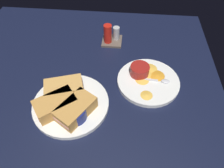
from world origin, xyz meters
TOP-DOWN VIEW (x-y plane):
  - ground_plane at (0.00, 0.00)cm, footprint 110.00×110.00cm
  - plate_sandwich_main at (0.07, -8.64)cm, footprint 26.26×26.26cm
  - sandwich_half_near at (-2.86, -4.60)cm, footprint 14.77×11.24cm
  - sandwich_half_far at (-3.97, -11.57)cm, footprint 14.92×14.00cm
  - sandwich_half_extra at (3.00, -12.67)cm, footprint 13.32×15.05cm
  - ramekin_dark_sauce at (2.75, -13.90)cm, footprint 7.96×7.96cm
  - spoon_by_dark_ramekin at (-1.49, -9.61)cm, footprint 7.99×8.06cm
  - plate_chips_companion at (26.92, 4.44)cm, footprint 23.55×23.55cm
  - ramekin_light_gravy at (23.38, 7.38)cm, footprint 7.34×7.34cm
  - spoon_by_gravy_ramekin at (31.88, 4.08)cm, footprint 9.93×2.43cm
  - plantain_chip_scatter at (26.63, 6.48)cm, footprint 14.66×20.86cm
  - condiment_caddy at (10.36, 28.15)cm, footprint 9.00×9.00cm

SIDE VIEW (x-z plane):
  - ground_plane at x=0.00cm, z-range -3.00..0.00cm
  - plate_sandwich_main at x=0.07cm, z-range 0.00..1.60cm
  - plate_chips_companion at x=26.92cm, z-range 0.00..1.60cm
  - plantain_chip_scatter at x=26.63cm, z-range 1.60..2.20cm
  - spoon_by_dark_ramekin at x=-1.49cm, z-range 1.56..2.36cm
  - spoon_by_gravy_ramekin at x=31.88cm, z-range 1.56..2.36cm
  - condiment_caddy at x=10.36cm, z-range -1.34..8.16cm
  - ramekin_light_gravy at x=23.38cm, z-range 1.75..5.64cm
  - ramekin_dark_sauce at x=2.75cm, z-range 1.75..6.15cm
  - sandwich_half_near at x=-2.86cm, z-range 1.60..6.40cm
  - sandwich_half_far at x=-3.97cm, z-range 1.60..6.40cm
  - sandwich_half_extra at x=3.00cm, z-range 1.60..6.40cm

